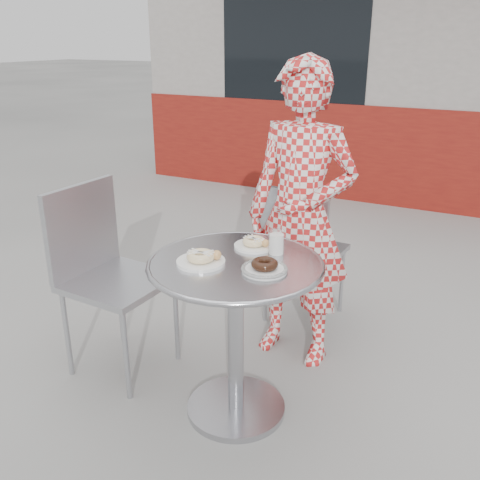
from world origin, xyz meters
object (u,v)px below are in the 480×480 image
at_px(seated_person, 300,217).
at_px(plate_near, 202,259).
at_px(chair_left, 120,316).
at_px(milk_cup, 276,243).
at_px(bistro_table, 236,301).
at_px(chair_far, 304,278).
at_px(plate_far, 254,243).
at_px(plate_checker, 265,267).

xyz_separation_m(seated_person, plate_near, (-0.17, -0.68, -0.01)).
relative_size(chair_left, milk_cup, 8.99).
bearing_deg(bistro_table, plate_near, -146.36).
height_order(chair_far, chair_left, chair_left).
bearing_deg(seated_person, chair_left, -140.99).
xyz_separation_m(plate_far, plate_near, (-0.12, -0.26, 0.00)).
xyz_separation_m(chair_far, plate_near, (-0.07, -1.06, 0.52)).
bearing_deg(chair_left, plate_checker, -92.52).
bearing_deg(milk_cup, bistro_table, -125.44).
bearing_deg(seated_person, plate_far, -94.65).
bearing_deg(chair_far, plate_checker, 104.87).
bearing_deg(seated_person, bistro_table, -92.10).
relative_size(chair_far, chair_left, 0.90).
bearing_deg(plate_checker, chair_left, 174.54).
bearing_deg(plate_checker, plate_near, -169.42).
relative_size(seated_person, milk_cup, 14.65).
bearing_deg(plate_checker, plate_far, 124.87).
xyz_separation_m(seated_person, plate_checker, (0.09, -0.63, -0.01)).
bearing_deg(bistro_table, chair_far, 92.92).
bearing_deg(chair_far, chair_left, 58.72).
height_order(bistro_table, plate_near, plate_near).
bearing_deg(milk_cup, chair_far, 101.35).
relative_size(chair_left, plate_near, 4.73).
xyz_separation_m(chair_far, seated_person, (0.11, -0.38, 0.52)).
height_order(chair_far, seated_person, seated_person).
distance_m(chair_left, seated_person, 1.06).
distance_m(chair_far, chair_left, 1.14).
height_order(chair_far, plate_near, chair_far).
bearing_deg(plate_near, plate_far, 66.25).
bearing_deg(plate_far, chair_far, 93.45).
relative_size(plate_far, plate_near, 0.86).
distance_m(bistro_table, chair_left, 0.76).
relative_size(chair_far, milk_cup, 8.05).
bearing_deg(plate_checker, seated_person, 98.33).
bearing_deg(plate_near, plate_checker, 10.58).
height_order(bistro_table, chair_left, chair_left).
bearing_deg(milk_cup, seated_person, 97.76).
height_order(plate_far, milk_cup, milk_cup).
relative_size(bistro_table, milk_cup, 7.08).
xyz_separation_m(plate_far, milk_cup, (0.12, -0.02, 0.03)).
distance_m(chair_left, plate_near, 0.77).
distance_m(bistro_table, plate_far, 0.28).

